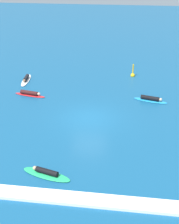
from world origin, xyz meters
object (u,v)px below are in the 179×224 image
object	(u,v)px
surfer_on_white_board	(26,79)
surfer_on_blue_board	(150,99)
marker_buoy	(133,74)
surfer_on_red_board	(30,94)
surfer_on_green_board	(46,173)

from	to	relation	value
surfer_on_white_board	surfer_on_blue_board	bearing A→B (deg)	69.36
surfer_on_white_board	marker_buoy	world-z (taller)	marker_buoy
surfer_on_red_board	surfer_on_green_board	size ratio (longest dim) A/B	0.98
surfer_on_blue_board	surfer_on_white_board	world-z (taller)	surfer_on_white_board
surfer_on_red_board	surfer_on_green_board	world-z (taller)	surfer_on_red_board
surfer_on_green_board	surfer_on_white_board	bearing A→B (deg)	-52.39
surfer_on_green_board	marker_buoy	distance (m)	17.02
surfer_on_green_board	marker_buoy	world-z (taller)	marker_buoy
surfer_on_blue_board	surfer_on_white_board	xyz separation A→B (m)	(-11.71, 3.15, -0.01)
surfer_on_red_board	surfer_on_blue_board	world-z (taller)	surfer_on_blue_board
surfer_on_red_board	surfer_on_blue_board	distance (m)	10.26
surfer_on_green_board	surfer_on_white_board	xyz separation A→B (m)	(-5.64, 13.81, 0.02)
surfer_on_blue_board	marker_buoy	size ratio (longest dim) A/B	2.11
surfer_on_red_board	surfer_on_white_board	distance (m)	3.69
surfer_on_white_board	marker_buoy	size ratio (longest dim) A/B	2.40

